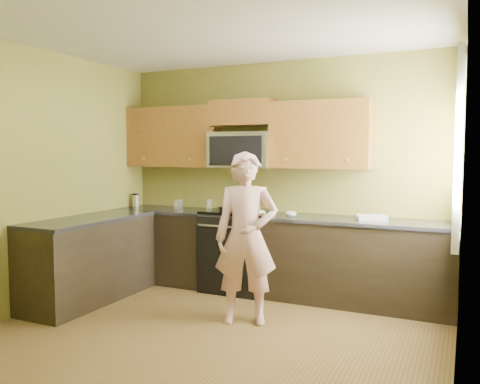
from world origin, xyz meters
The scene contains 26 objects.
floor centered at (0.00, 0.00, 0.00)m, with size 4.00×4.00×0.00m, color brown.
ceiling centered at (0.00, 0.00, 2.70)m, with size 4.00×4.00×0.00m, color white.
wall_back centered at (0.00, 2.00, 1.35)m, with size 4.00×4.00×0.00m, color olive.
wall_left centered at (-2.00, 0.00, 1.35)m, with size 4.00×4.00×0.00m, color olive.
wall_right centered at (2.00, 0.00, 1.35)m, with size 4.00×4.00×0.00m, color olive.
cabinet_back_run centered at (0.00, 1.70, 0.44)m, with size 4.00×0.60×0.88m, color black.
cabinet_left_run centered at (-1.70, 0.60, 0.44)m, with size 0.60×1.60×0.88m, color black.
countertop_back centered at (0.00, 1.69, 0.90)m, with size 4.00×0.62×0.04m, color black.
countertop_left centered at (-1.69, 0.60, 0.90)m, with size 0.62×1.60×0.04m, color black.
stove centered at (-0.40, 1.68, 0.47)m, with size 0.76×0.65×0.95m, color black, non-canonical shape.
microwave centered at (-0.40, 1.80, 1.45)m, with size 0.76×0.40×0.42m, color silver, non-canonical shape.
upper_cab_left centered at (-1.39, 1.83, 1.45)m, with size 1.22×0.33×0.75m, color brown, non-canonical shape.
upper_cab_right centered at (0.54, 1.83, 1.45)m, with size 1.12×0.33×0.75m, color brown, non-canonical shape.
upper_cab_over_mw centered at (-0.40, 1.83, 2.10)m, with size 0.76×0.33×0.30m, color brown.
window centered at (1.98, 1.20, 1.65)m, with size 0.06×1.06×1.66m, color white, non-canonical shape.
woman centered at (0.15, 0.69, 0.82)m, with size 0.60×0.39×1.64m, color #D17368.
frying_pan centered at (-0.42, 1.52, 0.95)m, with size 0.28×0.49×0.06m, color black, non-canonical shape.
butter_tub centered at (-0.11, 1.53, 0.92)m, with size 0.13×0.13×0.10m, color #D1DD3A, non-canonical shape.
toast_slice centered at (0.04, 1.54, 0.93)m, with size 0.11×0.11×0.01m, color #B27F47.
napkin_a centered at (-0.07, 1.58, 0.95)m, with size 0.11×0.12×0.06m, color silver.
napkin_b centered at (0.28, 1.60, 0.95)m, with size 0.12×0.13×0.07m, color silver.
dish_towel centered at (1.13, 1.72, 0.95)m, with size 0.30×0.24×0.05m, color silver.
travel_mug centered at (-1.90, 1.71, 0.92)m, with size 0.08×0.08×0.17m, color silver, non-canonical shape.
glass_a centered at (-1.27, 1.72, 0.98)m, with size 0.07×0.07×0.12m, color silver.
glass_b centered at (-1.24, 1.75, 0.98)m, with size 0.07×0.07×0.12m, color silver.
glass_c centered at (-0.90, 1.89, 0.98)m, with size 0.07×0.07×0.12m, color silver.
Camera 1 is at (2.04, -3.53, 1.62)m, focal length 36.80 mm.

